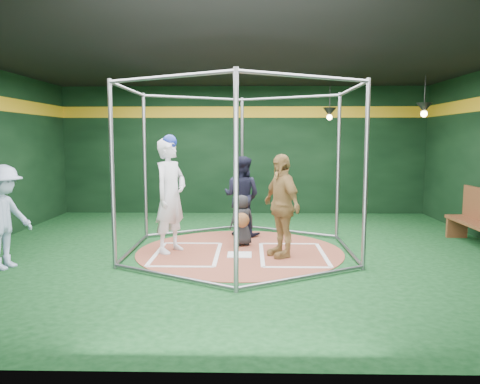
{
  "coord_description": "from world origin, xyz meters",
  "views": [
    {
      "loc": [
        0.19,
        -8.46,
        2.08
      ],
      "look_at": [
        0.0,
        0.1,
        1.1
      ],
      "focal_mm": 35.0,
      "sensor_mm": 36.0,
      "label": 1
    }
  ],
  "objects": [
    {
      "name": "room_shell",
      "position": [
        0.0,
        0.01,
        1.75
      ],
      "size": [
        10.1,
        9.1,
        3.53
      ],
      "color": "#0B3313",
      "rests_on": "ground"
    },
    {
      "name": "clay_disc",
      "position": [
        0.0,
        0.0,
        0.01
      ],
      "size": [
        3.8,
        3.8,
        0.01
      ],
      "primitive_type": "cylinder",
      "color": "brown",
      "rests_on": "ground"
    },
    {
      "name": "home_plate",
      "position": [
        0.0,
        -0.3,
        0.02
      ],
      "size": [
        0.43,
        0.43,
        0.01
      ],
      "primitive_type": "cube",
      "color": "white",
      "rests_on": "clay_disc"
    },
    {
      "name": "batter_box_left",
      "position": [
        -0.95,
        -0.25,
        0.02
      ],
      "size": [
        1.17,
        1.77,
        0.01
      ],
      "color": "white",
      "rests_on": "clay_disc"
    },
    {
      "name": "batter_box_right",
      "position": [
        0.95,
        -0.25,
        0.02
      ],
      "size": [
        1.17,
        1.77,
        0.01
      ],
      "color": "white",
      "rests_on": "clay_disc"
    },
    {
      "name": "batting_cage",
      "position": [
        -0.0,
        -0.0,
        1.5
      ],
      "size": [
        4.05,
        4.67,
        3.0
      ],
      "color": "gray",
      "rests_on": "ground"
    },
    {
      "name": "pendant_lamp_near",
      "position": [
        2.2,
        3.6,
        2.74
      ],
      "size": [
        0.34,
        0.34,
        0.9
      ],
      "color": "black",
      "rests_on": "room_shell"
    },
    {
      "name": "pendant_lamp_far",
      "position": [
        4.0,
        2.0,
        2.74
      ],
      "size": [
        0.34,
        0.34,
        0.9
      ],
      "color": "black",
      "rests_on": "room_shell"
    },
    {
      "name": "batter_figure",
      "position": [
        -1.26,
        -0.06,
        1.07
      ],
      "size": [
        0.79,
        0.9,
        2.14
      ],
      "color": "silver",
      "rests_on": "clay_disc"
    },
    {
      "name": "visitor_leopard",
      "position": [
        0.73,
        -0.35,
        0.92
      ],
      "size": [
        0.87,
        1.14,
        1.81
      ],
      "primitive_type": "imported",
      "rotation": [
        0.0,
        0.0,
        -1.1
      ],
      "color": "tan",
      "rests_on": "clay_disc"
    },
    {
      "name": "catcher_figure",
      "position": [
        0.03,
        0.44,
        0.51
      ],
      "size": [
        0.56,
        0.62,
        0.99
      ],
      "color": "black",
      "rests_on": "clay_disc"
    },
    {
      "name": "umpire",
      "position": [
        0.01,
        1.44,
        0.86
      ],
      "size": [
        1.01,
        0.91,
        1.7
      ],
      "primitive_type": "imported",
      "rotation": [
        0.0,
        0.0,
        2.74
      ],
      "color": "black",
      "rests_on": "clay_disc"
    },
    {
      "name": "bystander_blue",
      "position": [
        -3.75,
        -1.19,
        0.84
      ],
      "size": [
        0.91,
        1.22,
        1.67
      ],
      "primitive_type": "imported",
      "rotation": [
        0.0,
        0.0,
        1.27
      ],
      "color": "#A5B9DA",
      "rests_on": "ground"
    }
  ]
}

